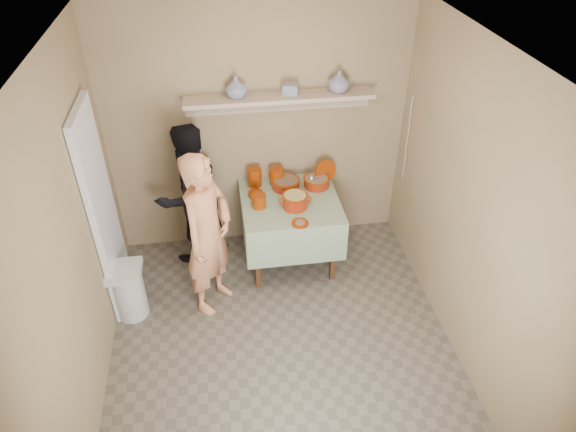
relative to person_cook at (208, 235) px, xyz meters
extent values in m
plane|color=#635A4D|center=(0.57, -0.76, -0.81)|extent=(3.50, 3.50, 0.00)
cube|color=silver|center=(-0.89, 0.19, 0.19)|extent=(0.06, 0.70, 2.00)
cylinder|color=#7A2402|center=(0.50, 0.84, 0.05)|extent=(0.15, 0.15, 0.19)
cylinder|color=#7A2402|center=(0.73, 0.84, 0.04)|extent=(0.15, 0.15, 0.18)
cylinder|color=#7A2402|center=(0.50, 0.44, 0.02)|extent=(0.14, 0.14, 0.14)
cylinder|color=#7A2402|center=(0.49, 0.64, -0.03)|extent=(0.15, 0.15, 0.04)
cylinder|color=#7A2402|center=(1.24, 0.82, 0.07)|extent=(0.25, 0.15, 0.23)
imported|color=navy|center=(1.34, 0.86, 1.01)|extent=(0.24, 0.24, 0.21)
imported|color=navy|center=(0.37, 0.88, 1.01)|extent=(0.27, 0.27, 0.21)
cube|color=navy|center=(0.88, 0.87, 0.96)|extent=(0.17, 0.15, 0.10)
imported|color=tan|center=(0.00, 0.00, 0.00)|extent=(0.65, 0.71, 1.62)
imported|color=black|center=(-0.17, 0.75, -0.05)|extent=(0.94, 0.90, 1.53)
cube|color=#947E5B|center=(0.57, 1.00, 0.49)|extent=(3.00, 0.02, 2.60)
cube|color=#947E5B|center=(-0.94, -0.76, 0.49)|extent=(0.02, 3.50, 2.60)
cube|color=#947E5B|center=(2.08, -0.76, 0.49)|extent=(0.02, 3.50, 2.60)
cube|color=silver|center=(0.57, -0.76, 1.80)|extent=(3.00, 3.50, 0.02)
cube|color=#4C2D16|center=(0.44, 0.14, -0.46)|extent=(0.05, 0.05, 0.71)
cube|color=#4C2D16|center=(1.20, 0.14, -0.46)|extent=(0.05, 0.05, 0.71)
cube|color=#4C2D16|center=(0.44, 0.90, -0.46)|extent=(0.05, 0.05, 0.71)
cube|color=#4C2D16|center=(1.20, 0.90, -0.46)|extent=(0.05, 0.05, 0.71)
cube|color=#4C2D16|center=(0.82, 0.52, -0.08)|extent=(0.90, 0.90, 0.04)
cube|color=#1E591F|center=(0.82, 0.52, -0.06)|extent=(0.96, 0.96, 0.01)
cube|color=#1E591F|center=(0.82, 0.04, -0.27)|extent=(0.96, 0.01, 0.44)
cube|color=#1E591F|center=(0.82, 1.00, -0.27)|extent=(0.96, 0.01, 0.44)
cube|color=#1E591F|center=(0.34, 0.52, -0.27)|extent=(0.01, 0.96, 0.44)
cube|color=#1E591F|center=(1.30, 0.52, -0.27)|extent=(0.01, 0.96, 0.44)
cylinder|color=maroon|center=(0.81, 0.75, 0.00)|extent=(0.28, 0.28, 0.09)
cylinder|color=#7A2402|center=(0.81, 0.75, 0.04)|extent=(0.30, 0.30, 0.01)
cylinder|color=brown|center=(0.81, 0.75, 0.02)|extent=(0.25, 0.25, 0.05)
cylinder|color=maroon|center=(1.13, 0.73, 0.00)|extent=(0.26, 0.26, 0.09)
cylinder|color=#7A2402|center=(1.13, 0.73, 0.04)|extent=(0.28, 0.28, 0.01)
cylinder|color=#8C6B54|center=(1.13, 0.73, 0.02)|extent=(0.23, 0.23, 0.05)
cylinder|color=silver|center=(1.11, 0.60, 0.13)|extent=(0.01, 0.22, 0.16)
sphere|color=silver|center=(1.07, 0.72, 0.05)|extent=(0.07, 0.07, 0.07)
cylinder|color=maroon|center=(0.85, 0.39, 0.02)|extent=(0.24, 0.24, 0.14)
cylinder|color=#7A2402|center=(0.85, 0.39, 0.08)|extent=(0.25, 0.25, 0.01)
cylinder|color=tan|center=(0.85, 0.39, 0.07)|extent=(0.21, 0.21, 0.05)
torus|color=#7A2402|center=(0.73, 0.39, 0.03)|extent=(0.09, 0.02, 0.09)
torus|color=#7A2402|center=(0.97, 0.39, 0.03)|extent=(0.09, 0.02, 0.09)
cylinder|color=#7A2402|center=(0.85, 0.11, -0.04)|extent=(0.16, 0.16, 0.02)
cylinder|color=#8C6B54|center=(0.85, 0.11, -0.03)|extent=(0.09, 0.09, 0.01)
cube|color=tan|center=(0.77, 0.86, 0.89)|extent=(1.80, 0.25, 0.04)
cube|color=tan|center=(0.77, 0.98, 0.79)|extent=(1.80, 0.02, 0.18)
cylinder|color=silver|center=(-0.78, -0.05, -0.56)|extent=(0.30, 0.30, 0.50)
cube|color=silver|center=(-0.78, -0.05, -0.28)|extent=(0.32, 0.32, 0.06)
cylinder|color=silver|center=(2.04, 0.74, 0.74)|extent=(0.01, 0.01, 0.30)
cylinder|color=silver|center=(2.04, 0.72, 0.44)|extent=(0.01, 0.01, 0.30)
cylinder|color=silver|center=(2.04, 0.70, 0.14)|extent=(0.01, 0.01, 0.30)
camera|label=1|loc=(0.17, -3.66, 2.82)|focal=32.00mm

